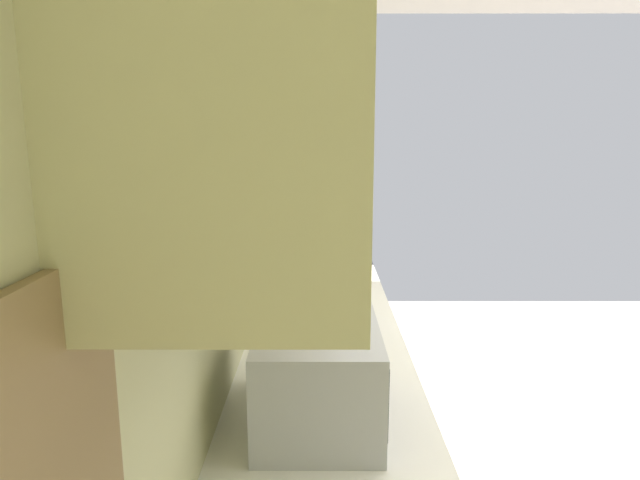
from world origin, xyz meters
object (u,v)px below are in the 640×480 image
oven_range (323,313)px  kettle (344,310)px  microwave (319,372)px  bowl (338,273)px

oven_range → kettle: bearing=-176.8°
microwave → bowl: bearing=-3.9°
microwave → bowl: 1.56m
oven_range → bowl: oven_range is taller
oven_range → kettle: 1.55m
oven_range → microwave: 2.29m
microwave → kettle: 0.77m
microwave → kettle: bearing=-8.0°
oven_range → kettle: (-1.46, -0.08, 0.51)m
oven_range → microwave: bearing=179.3°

